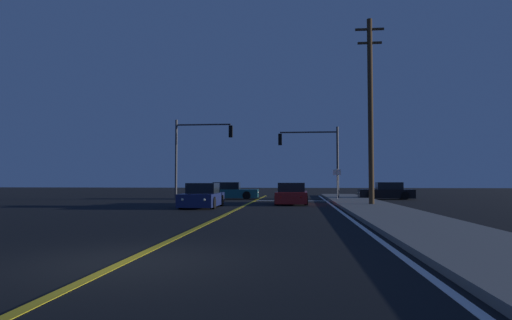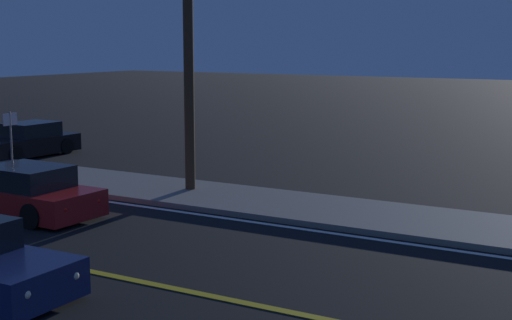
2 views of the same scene
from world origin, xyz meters
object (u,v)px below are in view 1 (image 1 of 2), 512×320
object	(u,v)px
car_lead_oncoming_black	(387,192)
traffic_signal_near_right	(315,150)
car_following_oncoming_teal	(229,192)
traffic_signal_far_left	(196,146)
utility_pole_right	(370,109)
car_mid_block_red	(292,195)
street_sign_corner	(337,179)
car_parked_curb_navy	(202,197)

from	to	relation	value
car_lead_oncoming_black	traffic_signal_near_right	size ratio (longest dim) A/B	0.75
car_following_oncoming_teal	traffic_signal_near_right	size ratio (longest dim) A/B	0.80
car_lead_oncoming_black	traffic_signal_far_left	xyz separation A→B (m)	(-14.73, -2.39, 3.56)
car_lead_oncoming_black	utility_pole_right	distance (m)	11.41
car_lead_oncoming_black	traffic_signal_far_left	world-z (taller)	traffic_signal_far_left
car_mid_block_red	traffic_signal_near_right	world-z (taller)	traffic_signal_near_right
car_lead_oncoming_black	car_following_oncoming_teal	distance (m)	12.42
car_mid_block_red	traffic_signal_far_left	xyz separation A→B (m)	(-7.41, 5.31, 3.56)
car_lead_oncoming_black	traffic_signal_far_left	bearing A→B (deg)	101.26
utility_pole_right	street_sign_corner	distance (m)	7.43
traffic_signal_far_left	car_following_oncoming_teal	bearing A→B (deg)	34.87
car_following_oncoming_teal	utility_pole_right	size ratio (longest dim) A/B	0.42
car_following_oncoming_teal	car_parked_curb_navy	bearing A→B (deg)	-1.48
car_parked_curb_navy	traffic_signal_far_left	size ratio (longest dim) A/B	0.73
car_mid_block_red	utility_pole_right	xyz separation A→B (m)	(4.55, -2.16, 5.02)
car_parked_curb_navy	traffic_signal_far_left	bearing A→B (deg)	-75.46
car_lead_oncoming_black	car_mid_block_red	world-z (taller)	same
car_mid_block_red	car_parked_curb_navy	bearing A→B (deg)	-141.75
car_following_oncoming_teal	street_sign_corner	xyz separation A→B (m)	(8.22, -3.03, 0.98)
car_lead_oncoming_black	traffic_signal_far_left	distance (m)	15.34
utility_pole_right	car_lead_oncoming_black	bearing A→B (deg)	74.31
car_mid_block_red	traffic_signal_near_right	bearing A→B (deg)	76.45
car_following_oncoming_teal	utility_pole_right	xyz separation A→B (m)	(9.62, -9.10, 5.02)
traffic_signal_near_right	traffic_signal_far_left	world-z (taller)	traffic_signal_far_left
car_following_oncoming_teal	car_mid_block_red	size ratio (longest dim) A/B	1.02
car_mid_block_red	utility_pole_right	bearing A→B (deg)	-24.43
traffic_signal_near_right	utility_pole_right	size ratio (longest dim) A/B	0.52
car_parked_curb_navy	street_sign_corner	size ratio (longest dim) A/B	1.95
car_following_oncoming_teal	traffic_signal_near_right	bearing A→B (deg)	85.62
car_following_oncoming_teal	traffic_signal_near_right	world-z (taller)	traffic_signal_near_right
car_parked_curb_navy	street_sign_corner	distance (m)	11.13
traffic_signal_near_right	street_sign_corner	world-z (taller)	traffic_signal_near_right
car_parked_curb_navy	traffic_signal_far_left	world-z (taller)	traffic_signal_far_left
traffic_signal_far_left	utility_pole_right	bearing A→B (deg)	-31.98
traffic_signal_near_right	car_parked_curb_navy	bearing A→B (deg)	57.58
car_following_oncoming_teal	traffic_signal_near_right	distance (m)	7.54
car_parked_curb_navy	car_following_oncoming_teal	xyz separation A→B (m)	(-0.18, 10.66, -0.00)
street_sign_corner	utility_pole_right	bearing A→B (deg)	-77.01
traffic_signal_near_right	street_sign_corner	xyz separation A→B (m)	(1.41, -2.80, -2.26)
car_following_oncoming_teal	street_sign_corner	size ratio (longest dim) A/B	1.97
traffic_signal_near_right	utility_pole_right	distance (m)	9.47
car_lead_oncoming_black	car_mid_block_red	distance (m)	10.63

